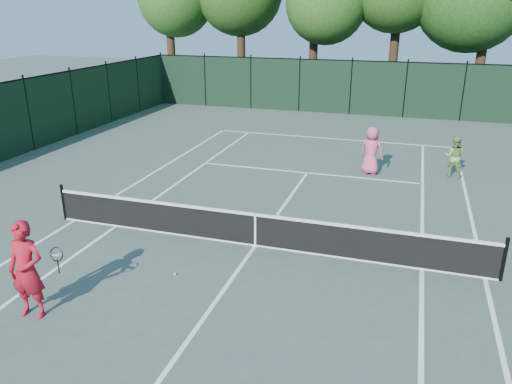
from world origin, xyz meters
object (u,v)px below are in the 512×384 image
(player_green, at_px, (454,157))
(loose_ball_midcourt, at_px, (175,274))
(coach, at_px, (27,270))
(player_pink, at_px, (371,150))

(player_green, bearing_deg, loose_ball_midcourt, 63.93)
(coach, relative_size, player_pink, 1.14)
(player_pink, bearing_deg, player_green, -152.09)
(coach, xyz_separation_m, loose_ball_midcourt, (1.99, 2.27, -0.97))
(player_pink, height_order, player_green, player_pink)
(player_pink, bearing_deg, coach, 80.87)
(coach, height_order, player_pink, coach)
(coach, bearing_deg, player_pink, 58.20)
(coach, bearing_deg, loose_ball_midcourt, 42.93)
(coach, distance_m, player_green, 14.56)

